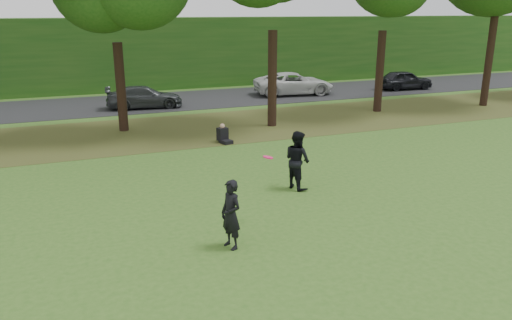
{
  "coord_description": "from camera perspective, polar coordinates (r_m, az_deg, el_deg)",
  "views": [
    {
      "loc": [
        -5.53,
        -10.03,
        5.56
      ],
      "look_at": [
        -0.44,
        3.07,
        1.3
      ],
      "focal_mm": 35.0,
      "sensor_mm": 36.0,
      "label": 1
    }
  ],
  "objects": [
    {
      "name": "far_hedge",
      "position": [
        37.57,
        -12.98,
        11.77
      ],
      "size": [
        70.0,
        3.0,
        5.0
      ],
      "primitive_type": "cube",
      "color": "#1D4D16",
      "rests_on": "ground"
    },
    {
      "name": "frisbee",
      "position": [
        13.11,
        1.39,
        0.31
      ],
      "size": [
        0.27,
        0.27,
        0.08
      ],
      "color": "#FF1566",
      "rests_on": "ground"
    },
    {
      "name": "player_left",
      "position": [
        11.99,
        -2.88,
        -6.25
      ],
      "size": [
        0.59,
        0.73,
        1.72
      ],
      "primitive_type": "imported",
      "rotation": [
        0.0,
        0.0,
        -1.24
      ],
      "color": "black",
      "rests_on": "ground"
    },
    {
      "name": "leaf_litter",
      "position": [
        24.33,
        -7.55,
        3.51
      ],
      "size": [
        60.0,
        7.0,
        0.01
      ],
      "primitive_type": "cube",
      "color": "#513F1D",
      "rests_on": "ground"
    },
    {
      "name": "street",
      "position": [
        32.01,
        -11.04,
        6.56
      ],
      "size": [
        70.0,
        7.0,
        0.02
      ],
      "primitive_type": "cube",
      "color": "black",
      "rests_on": "ground"
    },
    {
      "name": "player_right",
      "position": [
        15.98,
        4.75,
        0.02
      ],
      "size": [
        0.93,
        1.07,
        1.89
      ],
      "primitive_type": "imported",
      "rotation": [
        0.0,
        0.0,
        1.82
      ],
      "color": "black",
      "rests_on": "ground"
    },
    {
      "name": "ground",
      "position": [
        12.73,
        6.94,
        -9.17
      ],
      "size": [
        120.0,
        120.0,
        0.0
      ],
      "primitive_type": "plane",
      "color": "#315B1C",
      "rests_on": "ground"
    },
    {
      "name": "parked_cars",
      "position": [
        31.07,
        -7.97,
        7.71
      ],
      "size": [
        40.55,
        3.81,
        1.48
      ],
      "color": "black",
      "rests_on": "street"
    },
    {
      "name": "seated_person",
      "position": [
        21.67,
        -3.74,
        2.8
      ],
      "size": [
        0.58,
        0.81,
        0.83
      ],
      "rotation": [
        0.0,
        0.0,
        0.25
      ],
      "color": "black",
      "rests_on": "ground"
    }
  ]
}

